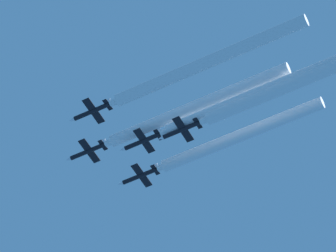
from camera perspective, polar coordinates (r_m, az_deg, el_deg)
The scene contains 10 objects.
jet_lead at distance 310.48m, azimuth -3.98°, elevation -1.26°, with size 8.56×12.47×3.00m.
jet_left_wingman at distance 299.38m, azimuth -3.78°, elevation 0.69°, with size 8.56×12.47×3.00m.
jet_right_wingman at distance 312.39m, azimuth -1.43°, elevation -2.46°, with size 8.56×12.47×3.00m.
jet_slot at distance 302.02m, azimuth -1.31°, elevation -0.77°, with size 8.56×12.47×3.00m.
jet_high_trail at distance 296.75m, azimuth 0.59°, elevation -0.21°, with size 8.56×12.47×3.00m.
smoke_trail_lead at distance 300.52m, azimuth 1.30°, elevation 0.93°, with size 3.19×52.72×3.19m.
smoke_trail_left_wingman at distance 289.81m, azimuth 1.84°, elevation 3.08°, with size 3.19×54.23×3.19m.
smoke_trail_right_wingman at distance 304.08m, azimuth 3.44°, elevation -0.50°, with size 3.19×47.40×3.19m.
smoke_trail_slot at distance 293.64m, azimuth 4.12°, elevation 1.46°, with size 3.19×51.86×3.19m.
smoke_trail_high_trail at distance 289.29m, azimuth 6.34°, elevation 2.15°, with size 3.19×53.86×3.19m.
Camera 1 is at (-164.39, -101.86, 1.37)m, focal length 125.41 mm.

